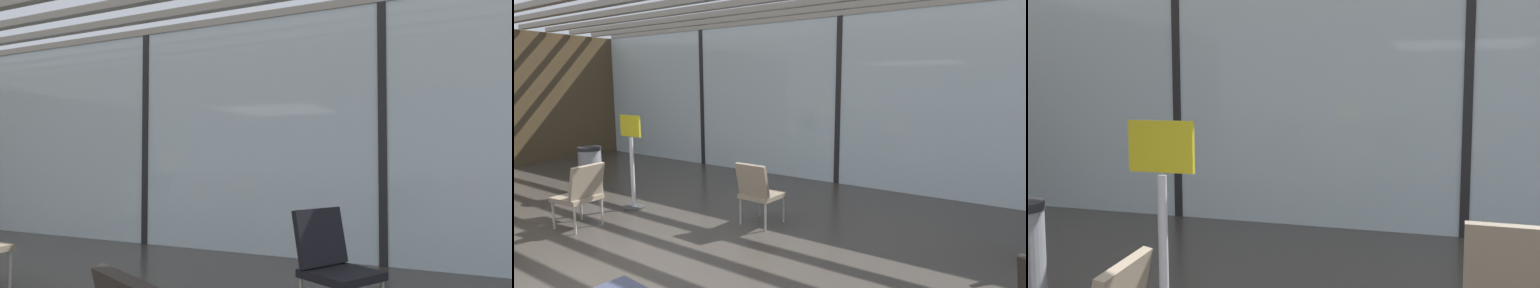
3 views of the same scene
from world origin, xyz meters
TOP-DOWN VIEW (x-y plane):
  - glass_curtain_wall at (0.00, 5.20)m, footprint 14.00×0.08m
  - window_mullion_1 at (0.00, 5.20)m, footprint 0.10×0.12m
  - window_mullion_2 at (3.50, 5.20)m, footprint 0.10×0.12m
  - parked_airplane at (-0.57, 10.57)m, footprint 12.14×4.10m
  - lounge_chair_2 at (3.50, 3.00)m, footprint 0.69×0.67m

SIDE VIEW (x-z plane):
  - lounge_chair_2 at x=3.50m, z-range 0.06..0.93m
  - glass_curtain_wall at x=0.00m, z-range 0.00..3.14m
  - window_mullion_1 at x=0.00m, z-range 0.00..3.14m
  - window_mullion_2 at x=3.50m, z-range 0.00..3.14m
  - parked_airplane at x=-0.57m, z-range 0.00..4.10m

